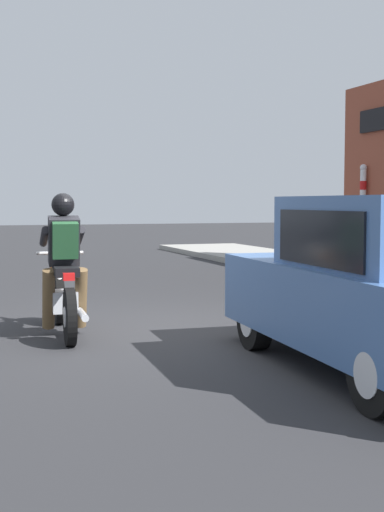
{
  "coord_description": "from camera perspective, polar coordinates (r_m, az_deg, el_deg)",
  "views": [
    {
      "loc": [
        -2.43,
        -8.03,
        1.52
      ],
      "look_at": [
        0.05,
        -0.95,
        0.95
      ],
      "focal_mm": 50.0,
      "sensor_mm": 36.0,
      "label": 1
    }
  ],
  "objects": [
    {
      "name": "car_hatchback",
      "position": [
        6.52,
        15.03,
        -2.45
      ],
      "size": [
        1.84,
        3.86,
        1.57
      ],
      "color": "black",
      "rests_on": "ground"
    },
    {
      "name": "ground_plane",
      "position": [
        8.52,
        -2.44,
        -5.93
      ],
      "size": [
        80.0,
        80.0,
        0.0
      ],
      "primitive_type": "plane",
      "color": "#2B2B2D"
    },
    {
      "name": "traffic_cone",
      "position": [
        13.77,
        12.29,
        -0.29
      ],
      "size": [
        0.36,
        0.36,
        0.6
      ],
      "color": "black",
      "rests_on": "sidewalk_curb"
    },
    {
      "name": "motorcycle_with_rider",
      "position": [
        8.27,
        -10.21,
        -1.58
      ],
      "size": [
        0.59,
        2.02,
        1.62
      ],
      "color": "black",
      "rests_on": "ground"
    },
    {
      "name": "fire_hydrant",
      "position": [
        16.14,
        7.53,
        0.94
      ],
      "size": [
        0.36,
        0.24,
        0.88
      ],
      "color": "red",
      "rests_on": "sidewalk_curb"
    }
  ]
}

